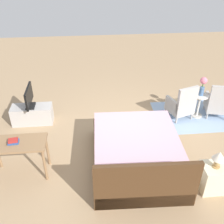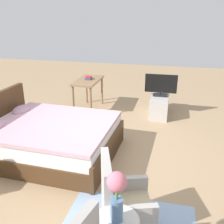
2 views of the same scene
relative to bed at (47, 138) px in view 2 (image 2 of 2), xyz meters
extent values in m
plane|color=#A38460|center=(0.07, -0.91, -0.30)|extent=(16.00, 16.00, 0.00)
cube|color=#472D19|center=(0.00, -0.05, -0.16)|extent=(1.73, 2.20, 0.28)
cube|color=white|center=(0.00, -0.05, 0.10)|extent=(1.66, 2.11, 0.24)
cube|color=#CC9EAD|center=(0.00, -0.13, 0.25)|extent=(1.71, 1.94, 0.06)
cube|color=#472D19|center=(-0.04, -1.09, -0.10)|extent=(1.69, 0.12, 0.40)
ellipsoid|color=#B28499|center=(0.40, 0.69, 0.29)|extent=(0.45, 0.30, 0.14)
cylinder|color=#ADA8A3|center=(-1.07, -1.77, -0.21)|extent=(0.04, 0.04, 0.16)
cylinder|color=#ADA8A3|center=(-1.22, -1.33, -0.21)|extent=(0.04, 0.04, 0.16)
cube|color=#ADA8A3|center=(-1.37, -1.63, -0.07)|extent=(0.69, 0.69, 0.12)
cube|color=#C6B289|center=(-1.37, -1.63, 0.04)|extent=(0.63, 0.63, 0.10)
cube|color=#ADA8A3|center=(-1.44, -1.41, 0.31)|extent=(0.54, 0.25, 0.64)
cube|color=#ADA8A3|center=(-1.59, -1.70, 0.12)|extent=(0.23, 0.51, 0.26)
cube|color=#ADA8A3|center=(-1.14, -1.55, 0.12)|extent=(0.23, 0.51, 0.26)
cylinder|color=beige|center=(-1.85, -1.61, 0.30)|extent=(0.40, 0.40, 0.02)
cylinder|color=#4C709E|center=(-1.85, -1.61, 0.42)|extent=(0.11, 0.11, 0.22)
cylinder|color=#477538|center=(-1.85, -1.61, 0.58)|extent=(0.02, 0.02, 0.10)
sphere|color=#DB7084|center=(-1.85, -1.61, 0.70)|extent=(0.17, 0.17, 0.17)
cube|color=#B7B2AD|center=(2.28, -1.71, -0.07)|extent=(0.96, 0.40, 0.45)
cube|color=black|center=(2.28, -1.71, 0.17)|extent=(0.20, 0.32, 0.03)
cylinder|color=black|center=(2.28, -1.71, 0.21)|extent=(0.04, 0.04, 0.05)
cube|color=black|center=(2.28, -1.71, 0.45)|extent=(0.05, 0.72, 0.42)
cube|color=black|center=(2.30, -1.71, 0.45)|extent=(0.01, 0.67, 0.38)
cylinder|color=#8E6B47|center=(1.73, -0.21, 0.06)|extent=(0.05, 0.05, 0.71)
cylinder|color=#8E6B47|center=(2.67, -0.21, 0.06)|extent=(0.05, 0.05, 0.71)
cylinder|color=#8E6B47|center=(1.73, 0.21, 0.06)|extent=(0.05, 0.05, 0.71)
cylinder|color=#8E6B47|center=(2.67, 0.21, 0.06)|extent=(0.05, 0.05, 0.71)
cube|color=#8E6B47|center=(2.20, 0.00, 0.43)|extent=(1.04, 0.52, 0.04)
cube|color=#284C8E|center=(2.25, 0.00, 0.47)|extent=(0.19, 0.15, 0.04)
cube|color=#AD2823|center=(2.25, 0.00, 0.50)|extent=(0.18, 0.15, 0.04)
camera|label=1|loc=(0.85, 3.77, 3.43)|focal=42.00mm
camera|label=2|loc=(-3.58, -1.98, 2.01)|focal=42.00mm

